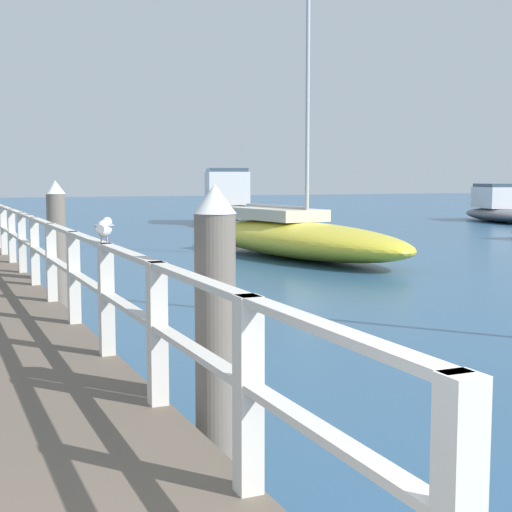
{
  "coord_description": "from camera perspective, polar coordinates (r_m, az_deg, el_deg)",
  "views": [
    {
      "loc": [
        -0.17,
        -0.89,
        2.02
      ],
      "look_at": [
        3.26,
        6.93,
        1.13
      ],
      "focal_mm": 52.6,
      "sensor_mm": 36.0,
      "label": 1
    }
  ],
  "objects": [
    {
      "name": "dock_piling_near",
      "position": [
        5.14,
        -3.11,
        -5.51
      ],
      "size": [
        0.29,
        0.29,
        1.98
      ],
      "color": "#6B6056",
      "rests_on": "ground_plane"
    },
    {
      "name": "seagull_foreground",
      "position": [
        6.59,
        -11.46,
        2.14
      ],
      "size": [
        0.24,
        0.46,
        0.21
      ],
      "rotation": [
        0.0,
        0.0,
        5.92
      ],
      "color": "white",
      "rests_on": "pier_railing"
    },
    {
      "name": "pier_railing",
      "position": [
        12.0,
        -16.97,
        1.25
      ],
      "size": [
        0.12,
        20.5,
        0.98
      ],
      "color": "beige",
      "rests_on": "pier_deck"
    },
    {
      "name": "boat_4",
      "position": [
        19.27,
        3.05,
        1.46
      ],
      "size": [
        3.47,
        8.66,
        8.96
      ],
      "rotation": [
        0.0,
        0.0,
        3.27
      ],
      "color": "gold",
      "rests_on": "ground_plane"
    },
    {
      "name": "boat_1",
      "position": [
        36.74,
        17.89,
        3.42
      ],
      "size": [
        3.74,
        6.5,
        1.76
      ],
      "rotation": [
        0.0,
        0.0,
        -0.3
      ],
      "color": "#4C4C51",
      "rests_on": "ground_plane"
    },
    {
      "name": "boat_6",
      "position": [
        32.75,
        -2.17,
        3.84
      ],
      "size": [
        4.76,
        8.21,
        2.44
      ],
      "rotation": [
        0.0,
        0.0,
        -0.28
      ],
      "color": "#4C4C51",
      "rests_on": "ground_plane"
    },
    {
      "name": "dock_piling_far",
      "position": [
        11.7,
        -14.9,
        0.75
      ],
      "size": [
        0.29,
        0.29,
        1.98
      ],
      "color": "#6B6056",
      "rests_on": "ground_plane"
    }
  ]
}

